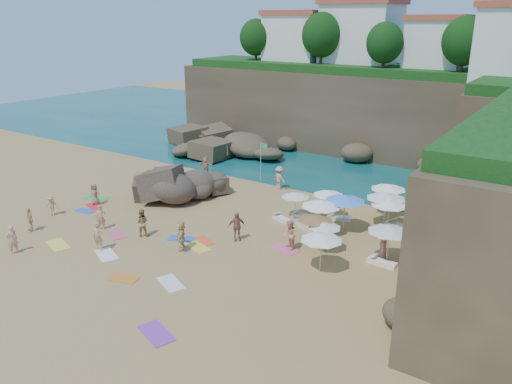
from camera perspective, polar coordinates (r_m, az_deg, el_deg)
The scene contains 54 objects.
ground at distance 33.49m, azimuth -5.72°, elevation -4.02°, with size 120.00×120.00×0.00m, color tan.
seawater at distance 58.64m, azimuth 13.19°, elevation 5.75°, with size 120.00×120.00×0.00m, color #0C4751.
cliff_back at distance 52.57m, azimuth 13.58°, elevation 8.66°, with size 44.00×8.00×8.00m, color brown.
rock_promontory at distance 51.86m, azimuth -4.00°, elevation 4.47°, with size 12.00×7.00×2.00m, color brown, non-canonical shape.
clifftop_buildings at distance 52.23m, azimuth 15.57°, elevation 16.45°, with size 28.48×9.48×7.00m.
clifftop_trees at distance 45.71m, azimuth 15.15°, elevation 16.21°, with size 35.60×23.82×4.40m.
marina_masts at distance 65.52m, azimuth -0.37°, elevation 10.30°, with size 3.10×0.10×6.00m.
rock_outcrop at distance 40.14m, azimuth -9.95°, elevation -0.21°, with size 7.03×5.28×2.81m, color brown, non-canonical shape.
flag_pole at distance 41.73m, azimuth 0.67°, elevation 4.03°, with size 0.68×0.07×3.48m.
parasol_0 at distance 34.35m, azimuth 4.52°, elevation -0.32°, with size 1.96×1.96×1.86m.
parasol_1 at distance 34.56m, azimuth 8.26°, elevation -0.08°, with size 2.13×2.13×2.02m.
parasol_2 at distance 35.83m, azimuth 14.90°, elevation 0.60°, with size 2.43×2.43×2.30m.
parasol_3 at distance 31.54m, azimuth 7.45°, elevation -1.32°, with size 2.51×2.51×2.37m.
parasol_4 at distance 33.57m, azimuth 14.64°, elevation -0.42°, with size 2.57×2.57×2.43m.
parasol_5 at distance 29.53m, azimuth 7.83°, elevation -3.77°, with size 1.97×1.97×1.87m.
parasol_6 at distance 30.09m, azimuth 6.77°, elevation -2.94°, with size 2.16×2.16×2.05m.
parasol_7 at distance 32.88m, azimuth 15.04°, elevation -1.16°, with size 2.40×2.40×2.27m.
parasol_8 at distance 27.06m, azimuth 18.54°, elevation -6.58°, with size 2.12×2.12×2.01m.
parasol_9 at distance 27.20m, azimuth 7.50°, elevation -5.13°, with size 2.32×2.32×2.20m.
parasol_10 at distance 32.43m, azimuth 10.14°, elevation -0.69°, with size 2.62×2.62×2.48m.
parasol_11 at distance 28.73m, azimuth 15.00°, elevation -4.09°, with size 2.43×2.43×2.29m.
lounger_0 at distance 34.93m, azimuth 9.47°, elevation -2.95°, with size 1.65×0.55×0.26m, color white.
lounger_1 at distance 33.22m, azimuth 5.90°, elevation -3.93°, with size 1.99×0.66×0.31m, color silver.
lounger_2 at distance 34.91m, azimuth 5.50°, elevation -2.78°, with size 1.69×0.56×0.26m, color silver.
lounger_3 at distance 34.39m, azimuth 2.96°, elevation -3.08°, with size 1.57×0.52×0.24m, color white.
lounger_4 at distance 34.27m, azimuth 16.06°, elevation -3.87°, with size 1.98×0.66×0.31m, color white.
lounger_5 at distance 29.28m, azimuth 14.19°, elevation -7.84°, with size 1.66×0.55×0.26m, color white.
towel_0 at distance 38.10m, azimuth -18.97°, elevation -2.05°, with size 1.50×0.75×0.03m, color blue.
towel_1 at distance 33.50m, azimuth -15.72°, elevation -4.64°, with size 1.86×0.93×0.03m, color #D5526F.
towel_2 at distance 27.97m, azimuth -14.93°, elevation -9.51°, with size 1.64×0.82×0.03m, color orange.
towel_3 at distance 40.52m, azimuth -17.49°, elevation -0.63°, with size 1.59×0.79×0.03m, color green.
towel_4 at distance 33.09m, azimuth -21.68°, elevation -5.63°, with size 1.91×0.95×0.03m, color yellow.
towel_5 at distance 30.85m, azimuth -16.74°, elevation -6.87°, with size 1.88×0.94×0.03m, color white.
towel_6 at distance 23.29m, azimuth -11.33°, elevation -15.55°, with size 1.95×0.97×0.03m, color purple.
towel_7 at distance 38.84m, azimuth -18.03°, elevation -1.55°, with size 1.66×0.83×0.03m, color red.
towel_8 at distance 31.94m, azimuth -8.46°, elevation -5.30°, with size 1.70×0.85×0.03m, color blue.
towel_9 at distance 30.30m, azimuth 3.17°, elevation -6.51°, with size 1.89×0.94×0.03m, color #E45886.
towel_10 at distance 31.50m, azimuth -5.97°, elevation -5.55°, with size 1.53×0.77×0.03m, color #FF5328.
towel_11 at distance 40.58m, azimuth -18.11°, elevation -0.67°, with size 1.56×0.78×0.03m, color #2EA463.
towel_12 at distance 30.71m, azimuth -6.67°, elevation -6.25°, with size 1.77×0.89×0.03m, color yellow.
towel_13 at distance 26.97m, azimuth -9.71°, elevation -10.24°, with size 1.82×0.91×0.03m, color silver.
person_stand_0 at distance 34.22m, azimuth -17.33°, elevation -2.78°, with size 0.62×0.41×1.69m, color tan.
person_stand_1 at distance 32.48m, azimuth -12.93°, elevation -3.42°, with size 0.90×0.70×1.85m, color #A88454.
person_stand_2 at distance 40.44m, azimuth 2.69°, elevation 1.63°, with size 1.23×0.51×1.91m, color #E19680.
person_stand_3 at distance 31.07m, azimuth -2.22°, elevation -3.95°, with size 1.10×0.46×1.88m, color #9F654F.
person_stand_4 at distance 29.71m, azimuth 14.33°, elevation -6.08°, with size 0.74×0.41×1.52m, color tan.
person_stand_5 at distance 44.81m, azimuth -5.77°, elevation 3.08°, with size 1.44×0.41×1.55m, color tan.
person_stand_6 at distance 32.75m, azimuth -26.10°, elevation -4.88°, with size 0.64×0.42×1.75m, color #E8A384.
person_lie_0 at distance 38.02m, azimuth -22.24°, elevation -2.22°, with size 0.94×1.45×0.39m, color tan.
person_lie_1 at distance 35.85m, azimuth -24.30°, elevation -3.79°, with size 0.90×1.54×0.38m, color #DAB97C.
person_lie_2 at distance 39.06m, azimuth -17.85°, elevation -1.10°, with size 0.78×1.59×0.42m, color #9B684D.
person_lie_3 at distance 30.48m, azimuth -8.49°, elevation -6.08°, with size 1.67×1.80×0.48m, color #DEB574.
person_lie_4 at distance 31.46m, azimuth -17.47°, elevation -6.03°, with size 0.64×1.76×0.42m, color tan.
person_lie_5 at distance 30.08m, azimuth 3.88°, elevation -6.02°, with size 0.90×1.85×0.70m, color #E8A184.
Camera 1 is at (19.75, -23.63, 13.15)m, focal length 35.00 mm.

